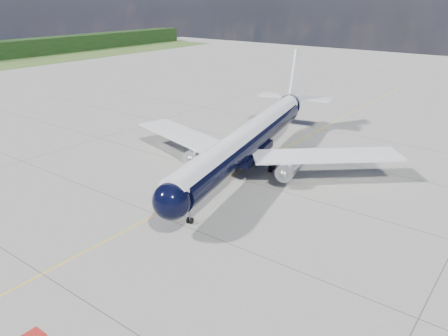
% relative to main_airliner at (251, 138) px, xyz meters
% --- Properties ---
extents(ground, '(320.00, 320.00, 0.00)m').
position_rel_main_airliner_xyz_m(ground, '(-0.32, 0.35, -4.75)').
color(ground, gray).
rests_on(ground, ground).
extents(taxiway_centerline, '(0.16, 160.00, 0.01)m').
position_rel_main_airliner_xyz_m(taxiway_centerline, '(-0.32, -4.65, -4.74)').
color(taxiway_centerline, yellow).
rests_on(taxiway_centerline, ground).
extents(red_marking, '(1.60, 1.60, 0.01)m').
position_rel_main_airliner_xyz_m(red_marking, '(6.48, -39.65, -4.74)').
color(red_marking, maroon).
rests_on(red_marking, ground).
extents(main_airliner, '(42.42, 52.40, 15.30)m').
position_rel_main_airliner_xyz_m(main_airliner, '(0.00, 0.00, 0.00)').
color(main_airliner, black).
rests_on(main_airliner, ground).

